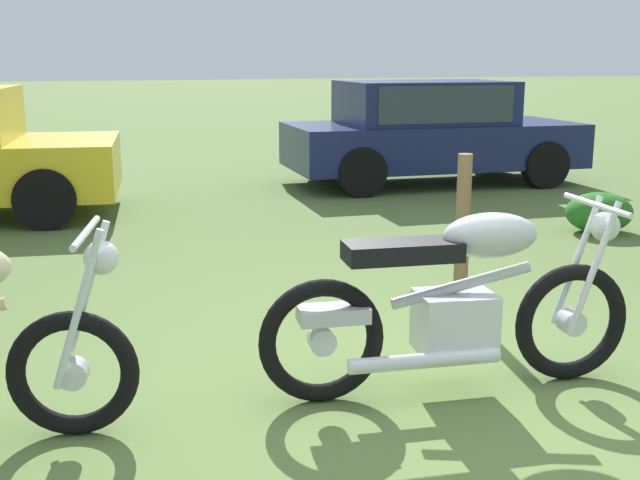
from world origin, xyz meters
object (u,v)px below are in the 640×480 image
Objects in this scene: car_navy at (429,127)px; motorcycle_silver at (456,303)px; fence_post_wooden at (462,234)px; shrub_low at (599,212)px.

motorcycle_silver is at bearing -111.89° from car_navy.
fence_post_wooden is at bearing 66.65° from motorcycle_silver.
fence_post_wooden is (-2.42, -5.33, -0.24)m from car_navy.
motorcycle_silver is 2.94× the size of shrub_low.
shrub_low is at bearing -83.11° from car_navy.
car_navy is 5.91× the size of shrub_low.
motorcycle_silver is 1.85× the size of fence_post_wooden.
shrub_low is 3.23m from fence_post_wooden.
shrub_low is at bearing 35.22° from fence_post_wooden.
shrub_low is (3.33, 3.07, -0.28)m from motorcycle_silver.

